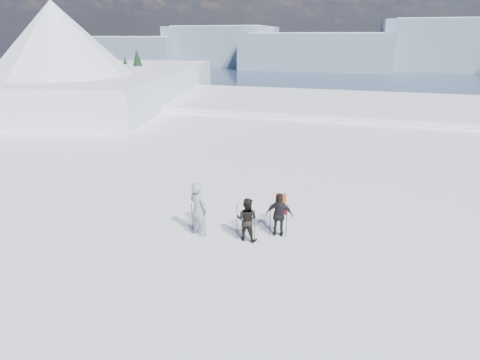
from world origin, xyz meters
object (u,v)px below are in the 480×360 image
(skier_grey, at_px, (198,209))
(skier_pack, at_px, (279,215))
(skier_dark, at_px, (247,219))
(skis_loose, at_px, (283,205))

(skier_grey, relative_size, skier_pack, 1.23)
(skier_dark, distance_m, skier_pack, 1.16)
(skier_pack, xyz_separation_m, skis_loose, (-0.28, 2.47, -0.78))
(skier_grey, height_order, skier_pack, skier_grey)
(skier_grey, distance_m, skis_loose, 4.09)
(skier_grey, xyz_separation_m, skier_pack, (2.71, 0.69, -0.18))
(skier_grey, xyz_separation_m, skier_dark, (1.70, 0.11, -0.20))
(skis_loose, bearing_deg, skier_grey, -127.60)
(skier_dark, bearing_deg, skier_pack, -145.12)
(skier_dark, height_order, skis_loose, skier_dark)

